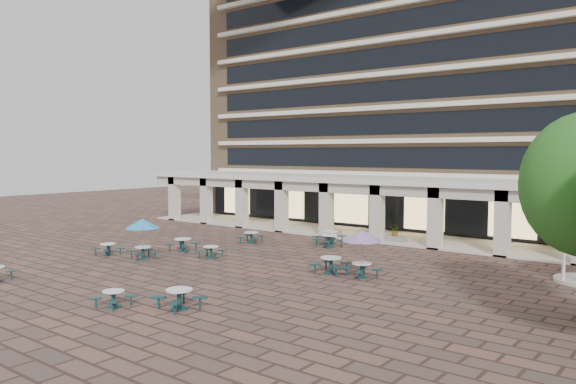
% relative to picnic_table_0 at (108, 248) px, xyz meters
% --- Properties ---
extents(ground, '(120.00, 120.00, 0.00)m').
position_rel_picnic_table_0_xyz_m(ground, '(8.30, 1.89, -0.42)').
color(ground, brown).
rests_on(ground, ground).
extents(apartment_building, '(40.00, 15.50, 25.20)m').
position_rel_picnic_table_0_xyz_m(apartment_building, '(8.30, 27.36, 12.18)').
color(apartment_building, '#987855').
rests_on(apartment_building, ground).
extents(retail_arcade, '(42.00, 6.60, 4.40)m').
position_rel_picnic_table_0_xyz_m(retail_arcade, '(8.30, 16.69, 2.58)').
color(retail_arcade, white).
rests_on(retail_arcade, ground).
extents(picnic_table_0, '(1.61, 1.61, 0.70)m').
position_rel_picnic_table_0_xyz_m(picnic_table_0, '(0.00, 0.00, 0.00)').
color(picnic_table_0, '#14383E').
rests_on(picnic_table_0, ground).
extents(picnic_table_2, '(1.62, 1.62, 0.66)m').
position_rel_picnic_table_0_xyz_m(picnic_table_2, '(10.12, -6.57, -0.02)').
color(picnic_table_2, '#14383E').
rests_on(picnic_table_2, ground).
extents(picnic_table_3, '(1.96, 1.96, 0.80)m').
position_rel_picnic_table_0_xyz_m(picnic_table_3, '(12.45, -5.16, 0.06)').
color(picnic_table_3, '#14383E').
rests_on(picnic_table_3, ground).
extents(picnic_table_4, '(2.02, 2.02, 2.33)m').
position_rel_picnic_table_0_xyz_m(picnic_table_4, '(2.69, 0.54, 1.56)').
color(picnic_table_4, '#14383E').
rests_on(picnic_table_4, ground).
extents(picnic_table_5, '(2.07, 2.07, 0.80)m').
position_rel_picnic_table_0_xyz_m(picnic_table_5, '(2.55, 3.68, 0.06)').
color(picnic_table_5, '#14383E').
rests_on(picnic_table_5, ground).
extents(picnic_table_7, '(2.00, 2.00, 0.83)m').
position_rel_picnic_table_0_xyz_m(picnic_table_7, '(13.46, 4.07, 0.08)').
color(picnic_table_7, '#14383E').
rests_on(picnic_table_7, ground).
extents(picnic_table_8, '(2.01, 2.01, 0.75)m').
position_rel_picnic_table_0_xyz_m(picnic_table_8, '(3.78, 8.74, 0.03)').
color(picnic_table_8, '#14383E').
rests_on(picnic_table_8, ground).
extents(picnic_table_9, '(1.86, 1.86, 0.69)m').
position_rel_picnic_table_0_xyz_m(picnic_table_9, '(5.56, 3.21, -0.00)').
color(picnic_table_9, '#14383E').
rests_on(picnic_table_9, ground).
extents(picnic_table_11, '(2.04, 2.04, 2.35)m').
position_rel_picnic_table_0_xyz_m(picnic_table_11, '(15.24, 4.16, 1.58)').
color(picnic_table_11, '#14383E').
rests_on(picnic_table_11, ground).
extents(picnic_table_12, '(1.97, 1.97, 0.85)m').
position_rel_picnic_table_0_xyz_m(picnic_table_12, '(8.11, 11.89, 0.09)').
color(picnic_table_12, '#14383E').
rests_on(picnic_table_12, ground).
extents(picnic_table_13, '(2.15, 2.15, 0.81)m').
position_rel_picnic_table_0_xyz_m(picnic_table_13, '(8.87, 10.67, 0.07)').
color(picnic_table_13, '#14383E').
rests_on(picnic_table_13, ground).
extents(planter_left, '(1.50, 0.87, 1.36)m').
position_rel_picnic_table_0_xyz_m(planter_left, '(6.33, 14.79, 0.17)').
color(planter_left, gray).
rests_on(planter_left, ground).
extents(planter_right, '(1.50, 0.68, 1.29)m').
position_rel_picnic_table_0_xyz_m(planter_right, '(11.56, 14.79, 0.12)').
color(planter_right, gray).
rests_on(planter_right, ground).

